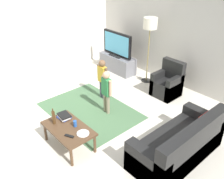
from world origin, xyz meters
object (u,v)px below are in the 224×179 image
Objects in this scene: floor_lamp at (150,27)px; tv_remote at (69,136)px; couch at (181,146)px; child_near_tv at (102,76)px; child_center at (106,89)px; book_stack at (64,116)px; tv_stand at (117,63)px; bottle at (54,117)px; soda_can at (75,124)px; armchair at (168,84)px; coffee_table at (68,130)px; plate at (83,133)px; tv at (117,45)px.

floor_lamp is 3.59m from tv_remote.
couch is 1.77× the size of child_near_tv.
book_stack is at bearing -85.70° from child_center.
tv_stand is 1.17× the size of child_center.
bottle is 0.42m from soda_can.
child_center is at bearing 111.26° from soda_can.
tv_stand is 3.28m from book_stack.
tv_stand is 7.06× the size of tv_remote.
child_near_tv is at bearing 148.26° from child_center.
book_stack is (0.09, -1.14, -0.15)m from child_center.
couch is at bearing 18.78° from tv_remote.
soda_can is at bearing 98.62° from tv_remote.
armchair is 2.85m from book_stack.
tv_stand reaches higher than coffee_table.
bottle is (1.61, -3.09, 0.31)m from tv_stand.
bottle is at bearing -143.97° from soda_can.
coffee_table is at bearing -19.05° from book_stack.
child_center is 4.65× the size of plate.
child_near_tv reaches higher than couch.
plate is at bearing 17.34° from coffee_table.
tv is at bearing 124.50° from soda_can.
plate is at bearing -49.74° from child_near_tv.
bottle is 1.91× the size of tv_remote.
plate is (2.21, -2.85, -0.42)m from tv.
child_near_tv is 1.96m from plate.
bottle is (-0.31, -3.05, 0.26)m from armchair.
plate is at bearing -52.14° from tv.
child_near_tv is 0.99× the size of child_center.
child_near_tv reaches higher than plate.
coffee_table is at bearing -74.89° from floor_lamp.
couch is 2.56m from child_near_tv.
soda_can is at bearing -55.50° from tv.
soda_can is at bearing -55.99° from child_near_tv.
armchair is at bearing 95.89° from plate.
soda_can is at bearing 175.77° from plate.
tv_stand is at bearing 90.00° from tv.
armchair is at bearing 132.85° from couch.
armchair is at bearing -0.55° from tv.
bottle is at bearing -68.83° from child_near_tv.
couch is 1.01× the size of floor_lamp.
bottle is (-1.86, -1.38, 0.27)m from couch.
tv_remote is (2.11, -3.09, 0.19)m from tv_stand.
child_near_tv is (0.95, -1.36, -0.24)m from tv.
child_center is 1.33m from coffee_table.
coffee_table is (0.39, -1.25, -0.24)m from child_center.
child_center reaches higher than child_near_tv.
tv is 3.39× the size of bottle.
floor_lamp is 3.31m from soda_can.
tv reaches higher than coffee_table.
bottle reaches higher than soda_can.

